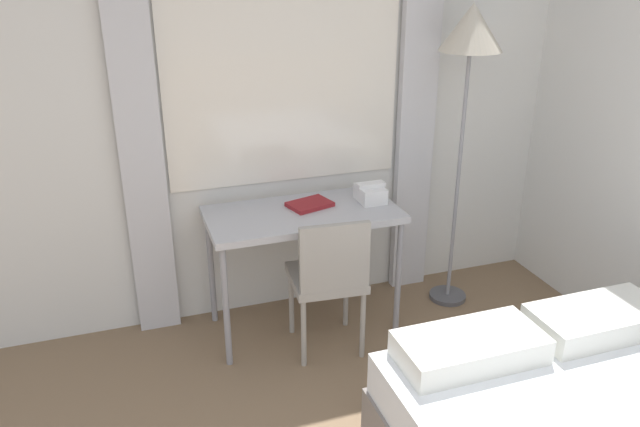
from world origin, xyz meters
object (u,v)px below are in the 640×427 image
(book, at_px, (310,204))
(desk, at_px, (303,223))
(standing_lamp, at_px, (470,46))
(telephone, at_px, (370,193))
(desk_chair, at_px, (329,275))

(book, bearing_deg, desk, -136.16)
(standing_lamp, height_order, telephone, standing_lamp)
(desk_chair, xyz_separation_m, telephone, (0.37, 0.32, 0.32))
(desk, height_order, desk_chair, desk_chair)
(telephone, bearing_deg, book, 174.26)
(desk, distance_m, book, 0.12)
(standing_lamp, bearing_deg, desk, -179.71)
(desk, height_order, book, book)
(desk, relative_size, telephone, 5.92)
(standing_lamp, distance_m, book, 1.29)
(desk_chair, bearing_deg, standing_lamp, 22.35)
(desk_chair, xyz_separation_m, standing_lamp, (0.95, 0.30, 1.16))
(desk, distance_m, desk_chair, 0.36)
(desk, distance_m, standing_lamp, 1.39)
(telephone, bearing_deg, desk_chair, -139.56)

